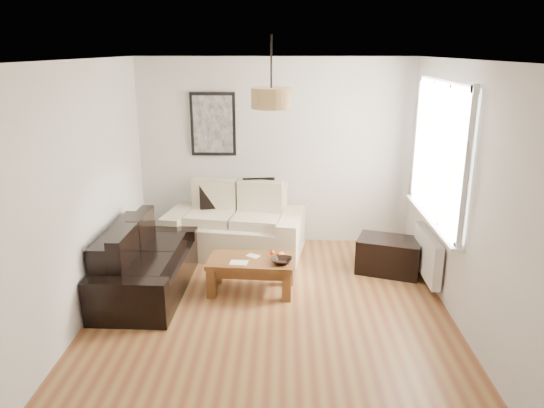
{
  "coord_description": "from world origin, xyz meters",
  "views": [
    {
      "loc": [
        0.13,
        -4.85,
        2.7
      ],
      "look_at": [
        0.0,
        0.6,
        1.05
      ],
      "focal_mm": 34.05,
      "sensor_mm": 36.0,
      "label": 1
    }
  ],
  "objects_px": {
    "loveseat_cream": "(235,221)",
    "sofa_leather": "(147,260)",
    "coffee_table": "(251,275)",
    "ottoman": "(389,255)"
  },
  "relations": [
    {
      "from": "loveseat_cream",
      "to": "ottoman",
      "type": "height_order",
      "value": "loveseat_cream"
    },
    {
      "from": "coffee_table",
      "to": "ottoman",
      "type": "bearing_deg",
      "value": 18.88
    },
    {
      "from": "sofa_leather",
      "to": "coffee_table",
      "type": "relative_size",
      "value": 1.79
    },
    {
      "from": "sofa_leather",
      "to": "loveseat_cream",
      "type": "bearing_deg",
      "value": -34.94
    },
    {
      "from": "coffee_table",
      "to": "ottoman",
      "type": "height_order",
      "value": "ottoman"
    },
    {
      "from": "sofa_leather",
      "to": "ottoman",
      "type": "relative_size",
      "value": 2.29
    },
    {
      "from": "loveseat_cream",
      "to": "sofa_leather",
      "type": "xyz_separation_m",
      "value": [
        -0.9,
        -1.22,
        -0.07
      ]
    },
    {
      "from": "coffee_table",
      "to": "sofa_leather",
      "type": "bearing_deg",
      "value": -178.96
    },
    {
      "from": "loveseat_cream",
      "to": "sofa_leather",
      "type": "bearing_deg",
      "value": -117.4
    },
    {
      "from": "ottoman",
      "to": "loveseat_cream",
      "type": "bearing_deg",
      "value": 162.64
    }
  ]
}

